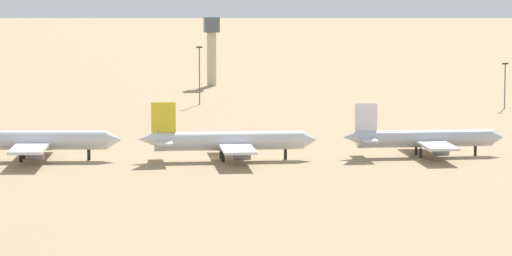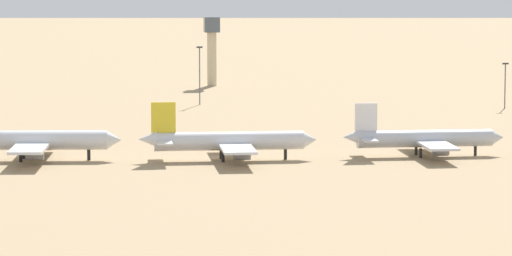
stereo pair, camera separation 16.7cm
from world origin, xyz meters
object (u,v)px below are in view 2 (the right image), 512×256
light_pole_mid (505,82)px  parked_jet_yellow_2 (227,141)px  control_tower (212,44)px  parked_jet_white_3 (423,139)px  parked_jet_navy_1 (27,140)px  light_pole_west (200,72)px

light_pole_mid → parked_jet_yellow_2: bearing=-133.5°
control_tower → parked_jet_yellow_2: bearing=-94.6°
parked_jet_yellow_2 → parked_jet_white_3: bearing=2.2°
parked_jet_navy_1 → light_pole_mid: 166.97m
parked_jet_navy_1 → light_pole_west: 125.51m
parked_jet_white_3 → control_tower: (-30.96, 181.05, 10.15)m
parked_jet_navy_1 → light_pole_west: size_ratio=2.39×
parked_jet_navy_1 → parked_jet_yellow_2: size_ratio=1.04×
parked_jet_white_3 → light_pole_mid: size_ratio=2.78×
parked_jet_white_3 → control_tower: size_ratio=1.60×
parked_jet_yellow_2 → parked_jet_white_3: parked_jet_yellow_2 is taller
control_tower → light_pole_mid: size_ratio=1.73×
parked_jet_yellow_2 → parked_jet_white_3: size_ratio=1.07×
parked_jet_navy_1 → parked_jet_yellow_2: (44.94, -5.77, -0.18)m
parked_jet_white_3 → control_tower: bearing=100.0°
parked_jet_yellow_2 → light_pole_mid: light_pole_mid is taller
parked_jet_yellow_2 → control_tower: (14.67, 181.93, 9.85)m
parked_jet_white_3 → control_tower: control_tower is taller
light_pole_mid → parked_jet_white_3: bearing=-116.2°
parked_jet_navy_1 → light_pole_mid: parked_jet_navy_1 is taller
parked_jet_white_3 → light_pole_mid: 109.08m
light_pole_west → light_pole_mid: (88.89, -22.14, -2.13)m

